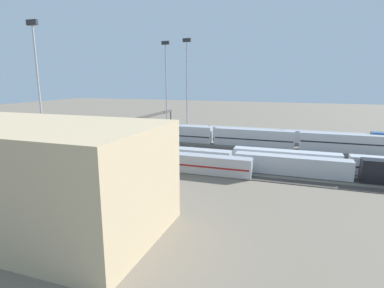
# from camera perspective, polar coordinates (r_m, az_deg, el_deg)

# --- Properties ---
(ground_plane) EXTENTS (400.00, 400.00, 0.00)m
(ground_plane) POSITION_cam_1_polar(r_m,az_deg,el_deg) (84.98, 1.18, -1.20)
(ground_plane) COLOR #756B5B
(track_bed_0) EXTENTS (140.00, 2.80, 0.12)m
(track_bed_0) POSITION_cam_1_polar(r_m,az_deg,el_deg) (103.79, 4.56, 1.20)
(track_bed_0) COLOR #3D3833
(track_bed_0) RESTS_ON ground_plane
(track_bed_1) EXTENTS (140.00, 2.80, 0.12)m
(track_bed_1) POSITION_cam_1_polar(r_m,az_deg,el_deg) (99.04, 3.84, 0.69)
(track_bed_1) COLOR #3D3833
(track_bed_1) RESTS_ON ground_plane
(track_bed_2) EXTENTS (140.00, 2.80, 0.12)m
(track_bed_2) POSITION_cam_1_polar(r_m,az_deg,el_deg) (94.32, 3.04, 0.14)
(track_bed_2) COLOR #4C443D
(track_bed_2) RESTS_ON ground_plane
(track_bed_3) EXTENTS (140.00, 2.80, 0.12)m
(track_bed_3) POSITION_cam_1_polar(r_m,az_deg,el_deg) (89.62, 2.16, -0.48)
(track_bed_3) COLOR #4C443D
(track_bed_3) RESTS_ON ground_plane
(track_bed_4) EXTENTS (140.00, 2.80, 0.12)m
(track_bed_4) POSITION_cam_1_polar(r_m,az_deg,el_deg) (84.97, 1.18, -1.16)
(track_bed_4) COLOR #4C443D
(track_bed_4) RESTS_ON ground_plane
(track_bed_5) EXTENTS (140.00, 2.80, 0.12)m
(track_bed_5) POSITION_cam_1_polar(r_m,az_deg,el_deg) (80.35, 0.08, -1.92)
(track_bed_5) COLOR #3D3833
(track_bed_5) RESTS_ON ground_plane
(track_bed_6) EXTENTS (140.00, 2.80, 0.12)m
(track_bed_6) POSITION_cam_1_polar(r_m,az_deg,el_deg) (75.78, -1.15, -2.77)
(track_bed_6) COLOR #3D3833
(track_bed_6) RESTS_ON ground_plane
(track_bed_7) EXTENTS (140.00, 2.80, 0.12)m
(track_bed_7) POSITION_cam_1_polar(r_m,az_deg,el_deg) (71.27, -2.53, -3.73)
(track_bed_7) COLOR #3D3833
(track_bed_7) RESTS_ON ground_plane
(track_bed_8) EXTENTS (140.00, 2.80, 0.12)m
(track_bed_8) POSITION_cam_1_polar(r_m,az_deg,el_deg) (66.83, -4.11, -4.82)
(track_bed_8) COLOR #3D3833
(track_bed_8) RESTS_ON ground_plane
(train_on_track_0) EXTENTS (139.00, 3.00, 4.40)m
(train_on_track_0) POSITION_cam_1_polar(r_m,az_deg,el_deg) (104.57, 2.29, 2.42)
(train_on_track_0) COLOR #285193
(train_on_track_0) RESTS_ON ground_plane
(train_on_track_6) EXTENTS (47.20, 3.06, 3.80)m
(train_on_track_6) POSITION_cam_1_polar(r_m,az_deg,el_deg) (71.70, 26.77, -3.33)
(train_on_track_6) COLOR silver
(train_on_track_6) RESTS_ON ground_plane
(train_on_track_8) EXTENTS (47.20, 3.06, 3.80)m
(train_on_track_8) POSITION_cam_1_polar(r_m,az_deg,el_deg) (68.81, -8.73, -2.75)
(train_on_track_8) COLOR #A8AAB2
(train_on_track_8) RESTS_ON ground_plane
(train_on_track_2) EXTENTS (71.40, 3.06, 5.00)m
(train_on_track_2) POSITION_cam_1_polar(r_m,az_deg,el_deg) (91.09, 11.40, 1.13)
(train_on_track_2) COLOR #B7BABF
(train_on_track_2) RESTS_ON ground_plane
(train_on_track_7) EXTENTS (114.80, 3.00, 4.40)m
(train_on_track_7) POSITION_cam_1_polar(r_m,az_deg,el_deg) (71.00, -3.04, -2.12)
(train_on_track_7) COLOR black
(train_on_track_7) RESTS_ON ground_plane
(light_mast_0) EXTENTS (2.80, 0.70, 32.92)m
(light_mast_0) POSITION_cam_1_polar(r_m,az_deg,el_deg) (107.28, -0.96, 12.51)
(light_mast_0) COLOR #9EA0A5
(light_mast_0) RESTS_ON ground_plane
(light_mast_1) EXTENTS (2.80, 0.70, 32.33)m
(light_mast_1) POSITION_cam_1_polar(r_m,az_deg,el_deg) (80.00, -26.90, 11.26)
(light_mast_1) COLOR #9EA0A5
(light_mast_1) RESTS_ON ground_plane
(light_mast_2) EXTENTS (2.80, 0.70, 32.51)m
(light_mast_2) POSITION_cam_1_polar(r_m,az_deg,el_deg) (111.73, -4.88, 12.34)
(light_mast_2) COLOR #9EA0A5
(light_mast_2) RESTS_ON ground_plane
(signal_gantry) EXTENTS (0.70, 45.00, 8.80)m
(signal_gantry) POSITION_cam_1_polar(r_m,az_deg,el_deg) (90.43, -9.47, 4.46)
(signal_gantry) COLOR #4C4742
(signal_gantry) RESTS_ON ground_plane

